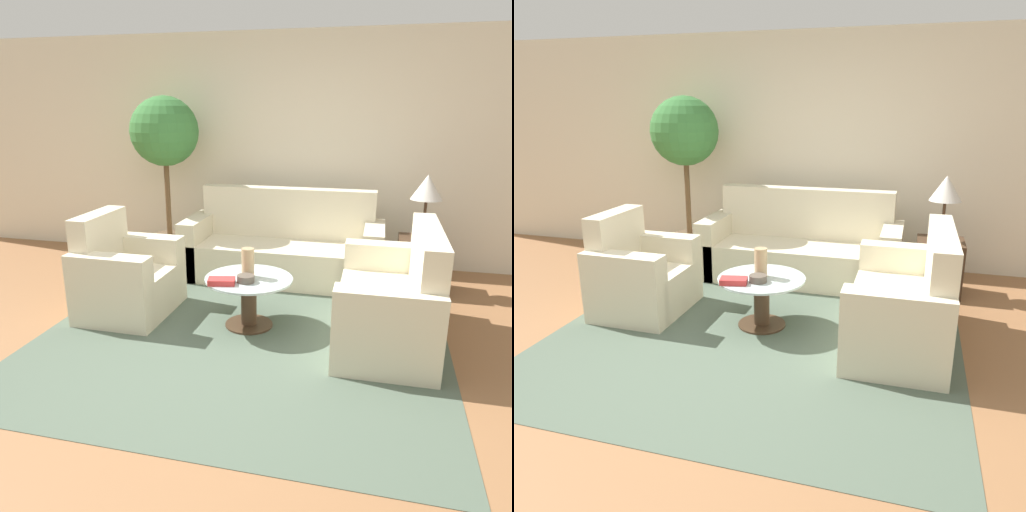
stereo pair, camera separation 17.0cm
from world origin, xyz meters
TOP-DOWN VIEW (x-y plane):
  - ground_plane at (0.00, 0.00)m, footprint 14.00×14.00m
  - wall_back at (0.00, 2.76)m, footprint 10.00×0.06m
  - rug at (0.08, 0.75)m, footprint 3.24×3.46m
  - sofa_main at (0.12, 2.07)m, footprint 2.09×0.78m
  - armchair at (-1.09, 0.78)m, footprint 0.73×0.88m
  - loveseat at (1.28, 0.78)m, footprint 0.75×1.41m
  - coffee_table at (0.08, 0.75)m, footprint 0.74×0.74m
  - side_table at (1.54, 2.02)m, footprint 0.45×0.45m
  - table_lamp at (1.54, 2.02)m, footprint 0.30×0.30m
  - potted_plant at (-1.26, 2.21)m, footprint 0.76×0.76m
  - vase at (0.07, 0.77)m, footprint 0.11×0.11m
  - bowl at (0.09, 0.64)m, footprint 0.14×0.14m
  - book_stack at (-0.09, 0.55)m, footprint 0.24×0.17m

SIDE VIEW (x-z plane):
  - ground_plane at x=0.00m, z-range 0.00..0.00m
  - rug at x=0.08m, z-range 0.00..0.01m
  - side_table at x=1.54m, z-range 0.00..0.54m
  - coffee_table at x=0.08m, z-range 0.06..0.50m
  - sofa_main at x=0.12m, z-range -0.17..0.77m
  - loveseat at x=1.28m, z-range -0.16..0.76m
  - armchair at x=-1.09m, z-range -0.15..0.76m
  - book_stack at x=-0.09m, z-range 0.44..0.48m
  - bowl at x=0.09m, z-range 0.44..0.49m
  - vase at x=0.07m, z-range 0.44..0.68m
  - table_lamp at x=1.54m, z-range 0.71..1.35m
  - wall_back at x=0.00m, z-range 0.00..2.60m
  - potted_plant at x=-1.26m, z-range 0.43..2.34m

